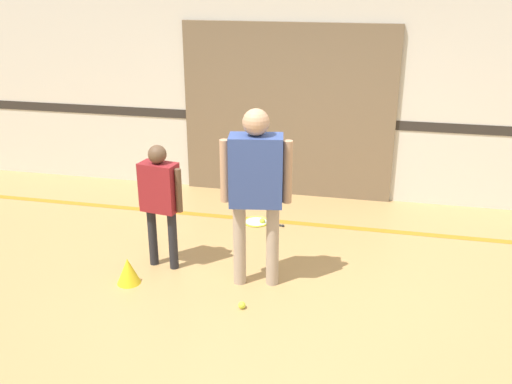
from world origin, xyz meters
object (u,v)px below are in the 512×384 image
(tennis_ball_by_spare_racket, at_px, (262,221))
(training_cone, at_px, (128,271))
(tennis_ball_near_instructor, at_px, (242,305))
(person_student_left, at_px, (160,193))
(person_instructor, at_px, (256,180))
(racket_spare_on_floor, at_px, (258,222))

(tennis_ball_by_spare_racket, height_order, training_cone, training_cone)
(tennis_ball_near_instructor, distance_m, training_cone, 1.20)
(training_cone, bearing_deg, tennis_ball_near_instructor, -9.71)
(person_student_left, relative_size, training_cone, 4.89)
(person_instructor, distance_m, racket_spare_on_floor, 1.77)
(person_student_left, distance_m, tennis_ball_near_instructor, 1.38)
(racket_spare_on_floor, xyz_separation_m, training_cone, (-0.92, -1.66, 0.12))
(person_student_left, height_order, tennis_ball_near_instructor, person_student_left)
(person_instructor, height_order, tennis_ball_near_instructor, person_instructor)
(racket_spare_on_floor, relative_size, tennis_ball_by_spare_racket, 7.99)
(person_student_left, distance_m, training_cone, 0.81)
(tennis_ball_by_spare_racket, bearing_deg, training_cone, -120.71)
(person_instructor, distance_m, person_student_left, 1.04)
(person_instructor, relative_size, person_student_left, 1.33)
(person_instructor, distance_m, training_cone, 1.55)
(racket_spare_on_floor, height_order, tennis_ball_near_instructor, tennis_ball_near_instructor)
(training_cone, bearing_deg, person_student_left, 62.75)
(person_student_left, bearing_deg, tennis_ball_near_instructor, -22.85)
(person_student_left, bearing_deg, training_cone, -108.07)
(racket_spare_on_floor, distance_m, tennis_ball_near_instructor, 1.88)
(tennis_ball_by_spare_racket, bearing_deg, person_student_left, -121.79)
(person_instructor, xyz_separation_m, training_cone, (-1.21, -0.27, -0.93))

